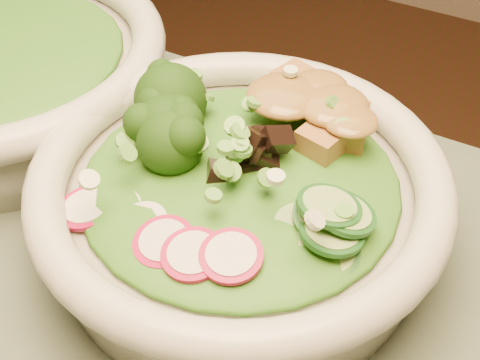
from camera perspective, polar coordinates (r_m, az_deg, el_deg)
The scene contains 9 objects.
salad_bowl at distance 0.47m, azimuth 0.00°, elevation -1.85°, with size 0.29×0.29×0.08m.
lettuce_bed at distance 0.45m, azimuth 0.00°, elevation 0.09°, with size 0.22×0.22×0.03m, color #235E13.
broccoli_florets at distance 0.47m, azimuth -6.39°, elevation 5.07°, with size 0.09×0.07×0.05m, color black, non-canonical shape.
radish_slices at distance 0.41m, azimuth -6.12°, elevation -4.81°, with size 0.12×0.04×0.02m, color #A10C39, non-canonical shape.
cucumber_slices at distance 0.41m, azimuth 7.28°, elevation -2.96°, with size 0.07×0.07×0.04m, color #9EC26C, non-canonical shape.
mushroom_heap at distance 0.45m, azimuth 1.08°, elevation 2.39°, with size 0.07×0.07×0.04m, color black, non-canonical shape.
tofu_cubes at distance 0.48m, azimuth 5.38°, elevation 5.34°, with size 0.10×0.06×0.04m, color #945E31, non-canonical shape.
peanut_sauce at distance 0.47m, azimuth 5.49°, elevation 6.66°, with size 0.07×0.06×0.02m, color brown.
scallion_garnish at distance 0.43m, azimuth 0.00°, elevation 2.60°, with size 0.20×0.20×0.03m, color #5A9B36, non-canonical shape.
Camera 1 is at (0.11, -0.08, 1.12)m, focal length 50.00 mm.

